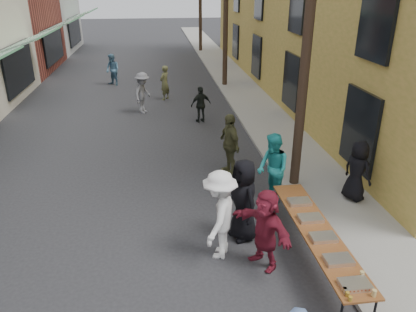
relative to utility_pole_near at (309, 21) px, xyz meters
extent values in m
plane|color=#28282B|center=(-4.30, -3.00, -4.50)|extent=(120.00, 120.00, 0.00)
cube|color=gray|center=(0.70, 12.00, -4.45)|extent=(2.20, 60.00, 0.10)
cylinder|color=#2D2116|center=(0.00, 0.00, 0.00)|extent=(0.26, 0.26, 9.00)
cube|color=brown|center=(-0.68, -3.34, -3.77)|extent=(0.70, 4.00, 0.04)
cylinder|color=black|center=(-0.97, -1.46, -4.14)|extent=(0.04, 0.04, 0.71)
cylinder|color=black|center=(-0.39, -1.46, -4.14)|extent=(0.04, 0.04, 0.71)
cube|color=maroon|center=(-0.68, -4.99, -3.71)|extent=(0.50, 0.33, 0.08)
cube|color=#B2B2B7|center=(-0.68, -4.34, -3.71)|extent=(0.50, 0.33, 0.08)
cube|color=tan|center=(-0.68, -3.64, -3.71)|extent=(0.50, 0.33, 0.08)
cube|color=#B2B2B7|center=(-0.68, -2.94, -3.71)|extent=(0.50, 0.33, 0.08)
cube|color=tan|center=(-0.68, -2.24, -3.71)|extent=(0.50, 0.33, 0.08)
cylinder|color=#A57F26|center=(-0.90, -5.29, -3.71)|extent=(0.07, 0.07, 0.08)
cylinder|color=#A57F26|center=(-0.90, -5.19, -3.71)|extent=(0.07, 0.07, 0.08)
cylinder|color=#A57F26|center=(-0.90, -5.09, -3.71)|extent=(0.07, 0.07, 0.08)
cylinder|color=tan|center=(-0.48, -5.24, -3.69)|extent=(0.08, 0.08, 0.12)
imported|color=black|center=(-1.99, -2.29, -3.55)|extent=(0.87, 1.08, 1.91)
imported|color=#29ABAA|center=(-0.90, -0.79, -3.56)|extent=(0.90, 1.05, 1.88)
imported|color=white|center=(-2.61, -2.87, -3.52)|extent=(1.18, 1.45, 1.95)
imported|color=brown|center=(-1.70, 1.08, -3.57)|extent=(0.74, 1.18, 1.87)
imported|color=maroon|center=(-1.76, -3.31, -3.65)|extent=(1.22, 1.63, 1.71)
imported|color=black|center=(1.24, -1.11, -3.59)|extent=(0.80, 0.93, 1.62)
imported|color=slate|center=(-4.37, 7.57, -3.60)|extent=(1.10, 1.33, 1.79)
imported|color=black|center=(-2.00, 6.01, -3.76)|extent=(0.94, 0.62, 1.48)
imported|color=brown|center=(-3.36, 9.64, -3.67)|extent=(0.68, 0.72, 1.66)
imported|color=teal|center=(-6.12, 13.01, -3.64)|extent=(1.05, 1.04, 1.71)
camera|label=1|loc=(-3.76, -9.92, 0.90)|focal=35.00mm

